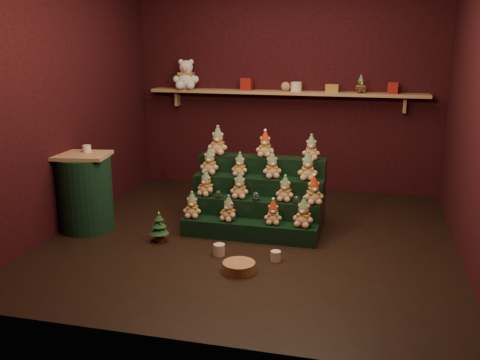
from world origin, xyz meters
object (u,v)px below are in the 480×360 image
(snow_globe_c, at_px, (297,200))
(wicker_basket, at_px, (239,267))
(white_bear, at_px, (186,70))
(brown_bear, at_px, (361,84))
(mug_left, at_px, (219,250))
(side_table, at_px, (85,192))
(mini_christmas_tree, at_px, (159,227))
(snow_globe_b, at_px, (256,196))
(riser_tier_front, at_px, (249,230))
(mug_right, at_px, (276,256))
(snow_globe_a, at_px, (219,194))

(snow_globe_c, xyz_separation_m, wicker_basket, (-0.36, -0.96, -0.36))
(white_bear, distance_m, brown_bear, 2.29)
(brown_bear, bearing_deg, wicker_basket, -134.49)
(snow_globe_c, height_order, mug_left, snow_globe_c)
(wicker_basket, bearing_deg, side_table, 159.78)
(mini_christmas_tree, xyz_separation_m, white_bear, (-0.45, 2.17, 1.41))
(mug_left, relative_size, brown_bear, 0.51)
(side_table, height_order, mini_christmas_tree, side_table)
(snow_globe_b, relative_size, brown_bear, 0.44)
(riser_tier_front, relative_size, side_table, 1.71)
(white_bear, bearing_deg, mini_christmas_tree, -85.33)
(side_table, bearing_deg, mug_right, -19.00)
(side_table, height_order, brown_bear, brown_bear)
(snow_globe_c, xyz_separation_m, brown_bear, (0.53, 1.72, 1.02))
(snow_globe_b, height_order, side_table, side_table)
(snow_globe_b, relative_size, mini_christmas_tree, 0.29)
(mini_christmas_tree, bearing_deg, brown_bear, 49.73)
(riser_tier_front, bearing_deg, snow_globe_a, 156.18)
(mug_left, bearing_deg, brown_bear, 63.93)
(riser_tier_front, height_order, snow_globe_c, snow_globe_c)
(riser_tier_front, distance_m, white_bear, 2.72)
(mug_right, bearing_deg, brown_bear, 75.41)
(snow_globe_a, distance_m, mug_left, 0.75)
(snow_globe_a, bearing_deg, riser_tier_front, -23.82)
(mug_left, xyz_separation_m, white_bear, (-1.13, 2.36, 1.51))
(brown_bear, bearing_deg, white_bear, 153.74)
(snow_globe_b, bearing_deg, mug_left, -108.30)
(mini_christmas_tree, bearing_deg, snow_globe_c, 18.77)
(mini_christmas_tree, xyz_separation_m, wicker_basket, (0.95, -0.52, -0.11))
(side_table, relative_size, wicker_basket, 2.86)
(side_table, height_order, white_bear, white_bear)
(riser_tier_front, bearing_deg, brown_bear, 62.41)
(side_table, xyz_separation_m, white_bear, (0.45, 2.00, 1.16))
(snow_globe_c, xyz_separation_m, white_bear, (-1.76, 1.72, 1.16))
(brown_bear, bearing_deg, mini_christmas_tree, -156.53)
(mug_right, xyz_separation_m, wicker_basket, (-0.27, -0.32, -0.00))
(mini_christmas_tree, bearing_deg, white_bear, 101.68)
(snow_globe_a, bearing_deg, mug_right, -41.44)
(side_table, relative_size, brown_bear, 3.86)
(side_table, xyz_separation_m, mug_right, (2.12, -0.36, -0.36))
(side_table, distance_m, mini_christmas_tree, 0.95)
(snow_globe_b, bearing_deg, snow_globe_c, -0.00)
(side_table, bearing_deg, mini_christmas_tree, -19.65)
(snow_globe_b, distance_m, white_bear, 2.47)
(brown_bear, bearing_deg, snow_globe_a, -154.27)
(mug_left, height_order, brown_bear, brown_bear)
(snow_globe_a, height_order, brown_bear, brown_bear)
(riser_tier_front, xyz_separation_m, snow_globe_b, (0.04, 0.16, 0.32))
(riser_tier_front, height_order, wicker_basket, riser_tier_front)
(mug_right, bearing_deg, snow_globe_c, 82.00)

